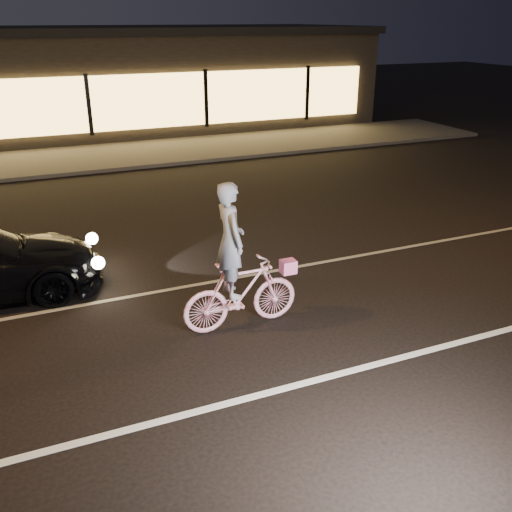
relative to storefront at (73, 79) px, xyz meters
name	(u,v)px	position (x,y,z in m)	size (l,w,h in m)	color
ground	(240,336)	(0.00, -18.97, -2.15)	(90.00, 90.00, 0.00)	black
lane_stripe_near	(282,389)	(0.00, -20.47, -2.14)	(60.00, 0.12, 0.01)	silver
lane_stripe_far	(200,284)	(0.00, -16.97, -2.14)	(60.00, 0.10, 0.01)	gray
sidewalk	(101,157)	(0.00, -5.97, -2.09)	(30.00, 4.00, 0.12)	#383533
storefront	(73,79)	(0.00, 0.00, 0.00)	(25.40, 8.42, 4.20)	black
cyclist	(238,278)	(0.09, -18.68, -1.30)	(1.89, 0.65, 2.38)	#E33A6C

